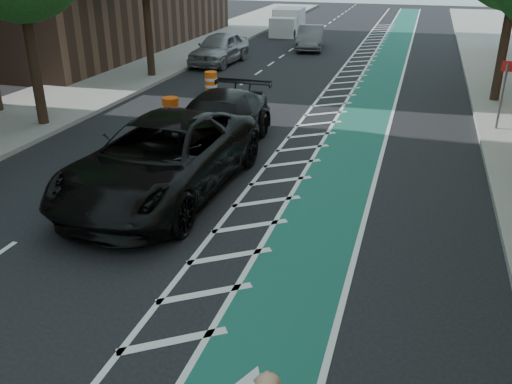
% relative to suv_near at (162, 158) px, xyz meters
% --- Properties ---
extents(ground, '(120.00, 120.00, 0.00)m').
position_rel_suv_near_xyz_m(ground, '(1.22, -3.96, -0.98)').
color(ground, black).
rests_on(ground, ground).
extents(bike_lane, '(2.00, 90.00, 0.01)m').
position_rel_suv_near_xyz_m(bike_lane, '(4.22, 6.04, -0.97)').
color(bike_lane, '#175349').
rests_on(bike_lane, ground).
extents(buffer_strip, '(1.40, 90.00, 0.01)m').
position_rel_suv_near_xyz_m(buffer_strip, '(2.72, 6.04, -0.97)').
color(buffer_strip, silver).
rests_on(buffer_strip, ground).
extents(sidewalk_left, '(5.00, 90.00, 0.15)m').
position_rel_suv_near_xyz_m(sidewalk_left, '(-8.28, 6.04, -0.90)').
color(sidewalk_left, gray).
rests_on(sidewalk_left, ground).
extents(curb_right, '(0.12, 90.00, 0.16)m').
position_rel_suv_near_xyz_m(curb_right, '(8.27, 6.04, -0.90)').
color(curb_right, gray).
rests_on(curb_right, ground).
extents(curb_left, '(0.12, 90.00, 0.16)m').
position_rel_suv_near_xyz_m(curb_left, '(-5.83, 6.04, -0.90)').
color(curb_left, gray).
rests_on(curb_left, ground).
extents(sign_post, '(0.35, 0.08, 2.47)m').
position_rel_suv_near_xyz_m(sign_post, '(8.82, 8.04, 0.38)').
color(sign_post, '#4C4C4C').
rests_on(sign_post, ground).
extents(suv_near, '(3.46, 7.12, 1.95)m').
position_rel_suv_near_xyz_m(suv_near, '(0.00, 0.00, 0.00)').
color(suv_near, black).
rests_on(suv_near, ground).
extents(suv_far, '(2.41, 5.90, 1.71)m').
position_rel_suv_near_xyz_m(suv_far, '(0.13, 3.54, -0.12)').
color(suv_far, black).
rests_on(suv_far, ground).
extents(car_silver, '(2.31, 5.06, 1.68)m').
position_rel_suv_near_xyz_m(car_silver, '(-4.72, 16.86, -0.13)').
color(car_silver, '#98989D').
rests_on(car_silver, ground).
extents(car_grey, '(2.11, 4.55, 1.44)m').
position_rel_suv_near_xyz_m(car_grey, '(-0.88, 23.09, -0.25)').
color(car_grey, '#5F5E63').
rests_on(car_grey, ground).
extents(box_truck, '(2.13, 4.44, 1.82)m').
position_rel_suv_near_xyz_m(box_truck, '(-3.88, 29.11, -0.14)').
color(box_truck, silver).
rests_on(box_truck, ground).
extents(barrel_a, '(0.61, 0.61, 0.84)m').
position_rel_suv_near_xyz_m(barrel_a, '(-1.20, -0.95, -0.58)').
color(barrel_a, '#D9580B').
rests_on(barrel_a, ground).
extents(barrel_b, '(0.75, 0.75, 1.02)m').
position_rel_suv_near_xyz_m(barrel_b, '(-2.38, 5.54, -0.50)').
color(barrel_b, '#E2490B').
rests_on(barrel_b, ground).
extents(barrel_c, '(0.68, 0.68, 0.93)m').
position_rel_suv_near_xyz_m(barrel_c, '(-2.78, 10.54, -0.54)').
color(barrel_c, '#FF5C0D').
rests_on(barrel_c, ground).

